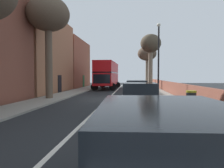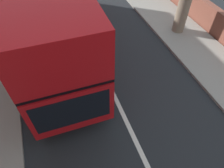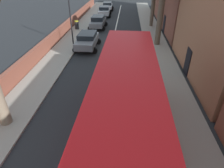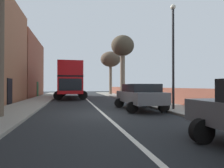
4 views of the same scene
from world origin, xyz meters
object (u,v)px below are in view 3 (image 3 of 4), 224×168
object	(u,v)px
double_decker_bus	(126,103)
litter_bin_right	(77,25)
parked_car_white_right_3	(107,6)
parked_car_grey_right_1	(98,21)
parked_car_silver_right_0	(104,11)
parked_car_grey_right_2	(87,40)
lamppost_right	(70,9)

from	to	relation	value
double_decker_bus	litter_bin_right	xyz separation A→B (m)	(7.00, -19.48, -1.68)
parked_car_white_right_3	litter_bin_right	distance (m)	14.80
double_decker_bus	litter_bin_right	size ratio (longest dim) A/B	9.42
parked_car_grey_right_1	parked_car_silver_right_0	bearing A→B (deg)	-89.97
parked_car_silver_right_0	parked_car_grey_right_1	world-z (taller)	parked_car_silver_right_0
double_decker_bus	parked_car_white_right_3	size ratio (longest dim) A/B	2.34
parked_car_white_right_3	parked_car_grey_right_2	bearing A→B (deg)	90.01
parked_car_silver_right_0	parked_car_white_right_3	bearing A→B (deg)	-90.00
double_decker_bus	parked_car_grey_right_1	size ratio (longest dim) A/B	2.47
parked_car_grey_right_2	lamppost_right	distance (m)	3.51
parked_car_white_right_3	litter_bin_right	size ratio (longest dim) A/B	4.03
double_decker_bus	lamppost_right	bearing A→B (deg)	-65.96
parked_car_grey_right_1	parked_car_grey_right_2	distance (m)	7.94
parked_car_grey_right_2	double_decker_bus	bearing A→B (deg)	108.51
double_decker_bus	parked_car_grey_right_2	size ratio (longest dim) A/B	2.32
double_decker_bus	parked_car_silver_right_0	size ratio (longest dim) A/B	2.34
double_decker_bus	parked_car_grey_right_1	distance (m)	20.96
lamppost_right	parked_car_silver_right_0	bearing A→B (deg)	-96.92
double_decker_bus	lamppost_right	distance (m)	14.80
double_decker_bus	parked_car_white_right_3	bearing A→B (deg)	-82.96
double_decker_bus	parked_car_white_right_3	distance (m)	34.31
litter_bin_right	parked_car_grey_right_1	bearing A→B (deg)	-160.18
lamppost_right	parked_car_grey_right_1	bearing A→B (deg)	-104.35
double_decker_bus	parked_car_silver_right_0	world-z (taller)	double_decker_bus
parked_car_white_right_3	lamppost_right	distance (m)	20.85
parked_car_silver_right_0	lamppost_right	xyz separation A→B (m)	(1.80, 14.81, 2.85)
parked_car_white_right_3	lamppost_right	xyz separation A→B (m)	(1.80, 20.57, 2.92)
parked_car_silver_right_0	litter_bin_right	world-z (taller)	parked_car_silver_right_0
parked_car_white_right_3	lamppost_right	bearing A→B (deg)	85.01
parked_car_grey_right_2	lamppost_right	size ratio (longest dim) A/B	0.70
parked_car_silver_right_0	parked_car_grey_right_2	size ratio (longest dim) A/B	0.99
parked_car_silver_right_0	parked_car_grey_right_1	size ratio (longest dim) A/B	1.05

